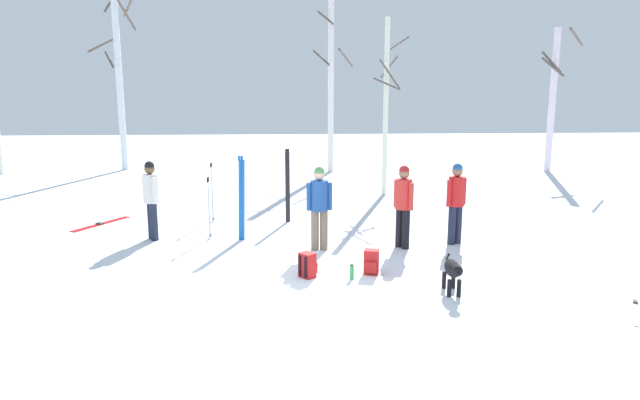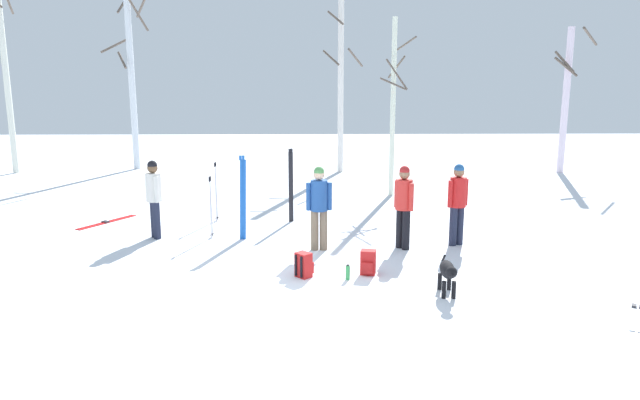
% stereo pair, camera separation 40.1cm
% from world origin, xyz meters
% --- Properties ---
extents(ground_plane, '(60.00, 60.00, 0.00)m').
position_xyz_m(ground_plane, '(0.00, 0.00, 0.00)').
color(ground_plane, white).
extents(person_0, '(0.34, 0.46, 1.72)m').
position_xyz_m(person_0, '(-3.07, 3.21, 0.98)').
color(person_0, '#1E2338').
rests_on(person_0, ground_plane).
extents(person_1, '(0.52, 0.34, 1.72)m').
position_xyz_m(person_1, '(0.50, 2.20, 0.98)').
color(person_1, '#72604C').
rests_on(person_1, ground_plane).
extents(person_2, '(0.47, 0.34, 1.72)m').
position_xyz_m(person_2, '(3.38, 2.51, 0.98)').
color(person_2, '#1E2338').
rests_on(person_2, ground_plane).
extents(person_3, '(0.34, 0.45, 1.72)m').
position_xyz_m(person_3, '(2.22, 2.26, 0.98)').
color(person_3, black).
rests_on(person_3, ground_plane).
extents(dog, '(0.25, 0.90, 0.57)m').
position_xyz_m(dog, '(2.49, -0.40, 0.39)').
color(dog, black).
rests_on(dog, ground_plane).
extents(ski_pair_planted_0, '(0.18, 0.04, 1.84)m').
position_xyz_m(ski_pair_planted_0, '(-1.13, 3.04, 0.91)').
color(ski_pair_planted_0, blue).
rests_on(ski_pair_planted_0, ground_plane).
extents(ski_pair_planted_1, '(0.11, 0.10, 1.80)m').
position_xyz_m(ski_pair_planted_1, '(-0.14, 4.66, 0.90)').
color(ski_pair_planted_1, black).
rests_on(ski_pair_planted_1, ground_plane).
extents(ski_pair_lying_0, '(1.01, 1.59, 0.05)m').
position_xyz_m(ski_pair_lying_0, '(-4.65, 4.66, 0.01)').
color(ski_pair_lying_0, red).
rests_on(ski_pair_lying_0, ground_plane).
extents(ski_pair_lying_1, '(1.10, 1.69, 0.05)m').
position_xyz_m(ski_pair_lying_1, '(5.22, -1.05, 0.01)').
color(ski_pair_lying_1, white).
rests_on(ski_pair_lying_1, ground_plane).
extents(ski_poles_0, '(0.07, 0.20, 1.36)m').
position_xyz_m(ski_poles_0, '(-1.85, 3.20, 0.73)').
color(ski_poles_0, '#B2B2BC').
rests_on(ski_poles_0, ground_plane).
extents(ski_poles_1, '(0.07, 0.21, 1.46)m').
position_xyz_m(ski_poles_1, '(-1.98, 4.78, 0.78)').
color(ski_poles_1, '#B2B2BC').
rests_on(ski_poles_1, ground_plane).
extents(backpack_0, '(0.30, 0.32, 0.44)m').
position_xyz_m(backpack_0, '(1.34, 0.64, 0.21)').
color(backpack_0, red).
rests_on(backpack_0, ground_plane).
extents(backpack_1, '(0.35, 0.34, 0.44)m').
position_xyz_m(backpack_1, '(0.20, 0.52, 0.21)').
color(backpack_1, red).
rests_on(backpack_1, ground_plane).
extents(water_bottle_0, '(0.08, 0.08, 0.27)m').
position_xyz_m(water_bottle_0, '(0.96, 0.37, 0.13)').
color(water_bottle_0, green).
rests_on(water_bottle_0, ground_plane).
extents(birch_tree_1, '(1.93, 1.77, 7.00)m').
position_xyz_m(birch_tree_1, '(-6.58, 13.84, 3.70)').
color(birch_tree_1, silver).
rests_on(birch_tree_1, ground_plane).
extents(birch_tree_2, '(1.54, 1.11, 6.71)m').
position_xyz_m(birch_tree_2, '(1.53, 12.87, 3.43)').
color(birch_tree_2, silver).
rests_on(birch_tree_2, ground_plane).
extents(birch_tree_3, '(1.10, 1.12, 5.23)m').
position_xyz_m(birch_tree_3, '(2.81, 8.03, 2.71)').
color(birch_tree_3, silver).
rests_on(birch_tree_3, ground_plane).
extents(birch_tree_4, '(1.62, 1.13, 5.40)m').
position_xyz_m(birch_tree_4, '(9.95, 12.43, 2.83)').
color(birch_tree_4, silver).
rests_on(birch_tree_4, ground_plane).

